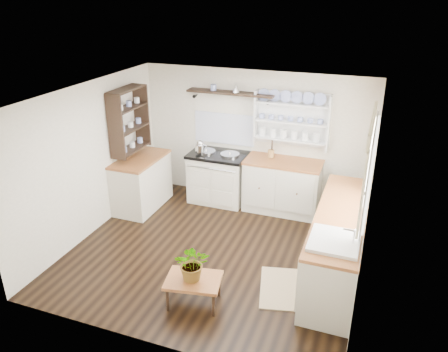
# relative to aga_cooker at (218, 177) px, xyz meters

# --- Properties ---
(floor) EXTENTS (4.00, 3.80, 0.01)m
(floor) POSITION_rel_aga_cooker_xyz_m (0.55, -1.57, -0.45)
(floor) COLOR black
(floor) RESTS_ON ground
(wall_back) EXTENTS (4.00, 0.02, 2.30)m
(wall_back) POSITION_rel_aga_cooker_xyz_m (0.55, 0.33, 0.70)
(wall_back) COLOR beige
(wall_back) RESTS_ON ground
(wall_right) EXTENTS (0.02, 3.80, 2.30)m
(wall_right) POSITION_rel_aga_cooker_xyz_m (2.55, -1.57, 0.70)
(wall_right) COLOR beige
(wall_right) RESTS_ON ground
(wall_left) EXTENTS (0.02, 3.80, 2.30)m
(wall_left) POSITION_rel_aga_cooker_xyz_m (-1.45, -1.57, 0.70)
(wall_left) COLOR beige
(wall_left) RESTS_ON ground
(ceiling) EXTENTS (4.00, 3.80, 0.01)m
(ceiling) POSITION_rel_aga_cooker_xyz_m (0.55, -1.57, 1.85)
(ceiling) COLOR white
(ceiling) RESTS_ON wall_back
(window) EXTENTS (0.08, 1.55, 1.22)m
(window) POSITION_rel_aga_cooker_xyz_m (2.50, -1.42, 1.11)
(window) COLOR white
(window) RESTS_ON wall_right
(aga_cooker) EXTENTS (1.00, 0.69, 0.92)m
(aga_cooker) POSITION_rel_aga_cooker_xyz_m (0.00, 0.00, 0.00)
(aga_cooker) COLOR silver
(aga_cooker) RESTS_ON floor
(back_cabinets) EXTENTS (1.27, 0.63, 0.90)m
(back_cabinets) POSITION_rel_aga_cooker_xyz_m (1.15, 0.03, 0.01)
(back_cabinets) COLOR beige
(back_cabinets) RESTS_ON floor
(right_cabinets) EXTENTS (0.62, 2.43, 0.90)m
(right_cabinets) POSITION_rel_aga_cooker_xyz_m (2.25, -1.47, 0.01)
(right_cabinets) COLOR beige
(right_cabinets) RESTS_ON floor
(belfast_sink) EXTENTS (0.55, 0.60, 0.45)m
(belfast_sink) POSITION_rel_aga_cooker_xyz_m (2.25, -2.22, 0.35)
(belfast_sink) COLOR white
(belfast_sink) RESTS_ON right_cabinets
(left_cabinets) EXTENTS (0.62, 1.13, 0.90)m
(left_cabinets) POSITION_rel_aga_cooker_xyz_m (-1.15, -0.67, 0.01)
(left_cabinets) COLOR beige
(left_cabinets) RESTS_ON floor
(plate_rack) EXTENTS (1.20, 0.22, 0.90)m
(plate_rack) POSITION_rel_aga_cooker_xyz_m (1.20, 0.29, 1.10)
(plate_rack) COLOR white
(plate_rack) RESTS_ON wall_back
(high_shelf) EXTENTS (1.50, 0.29, 0.16)m
(high_shelf) POSITION_rel_aga_cooker_xyz_m (0.15, 0.21, 1.45)
(high_shelf) COLOR black
(high_shelf) RESTS_ON wall_back
(left_shelving) EXTENTS (0.28, 0.80, 1.05)m
(left_shelving) POSITION_rel_aga_cooker_xyz_m (-1.29, -0.67, 1.10)
(left_shelving) COLOR black
(left_shelving) RESTS_ON wall_left
(kettle) EXTENTS (0.17, 0.17, 0.21)m
(kettle) POSITION_rel_aga_cooker_xyz_m (-0.28, -0.12, 0.58)
(kettle) COLOR silver
(kettle) RESTS_ON aga_cooker
(utensil_crock) EXTENTS (0.11, 0.11, 0.13)m
(utensil_crock) POSITION_rel_aga_cooker_xyz_m (0.91, 0.11, 0.52)
(utensil_crock) COLOR olive
(utensil_crock) RESTS_ON back_cabinets
(center_table) EXTENTS (0.73, 0.58, 0.35)m
(center_table) POSITION_rel_aga_cooker_xyz_m (0.72, -2.71, -0.15)
(center_table) COLOR brown
(center_table) RESTS_ON floor
(potted_plant) EXTENTS (0.50, 0.47, 0.45)m
(potted_plant) POSITION_rel_aga_cooker_xyz_m (0.72, -2.71, 0.13)
(potted_plant) COLOR #3F7233
(potted_plant) RESTS_ON center_table
(floor_rug) EXTENTS (0.73, 0.95, 0.02)m
(floor_rug) POSITION_rel_aga_cooker_xyz_m (1.67, -2.08, -0.45)
(floor_rug) COLOR #8F6B53
(floor_rug) RESTS_ON floor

